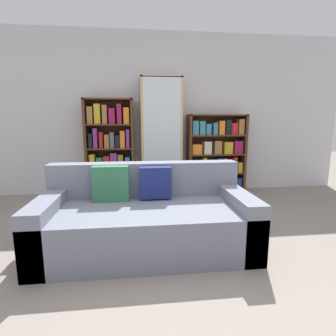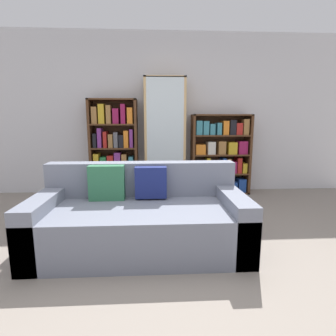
{
  "view_description": "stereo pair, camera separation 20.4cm",
  "coord_description": "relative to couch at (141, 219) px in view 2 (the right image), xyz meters",
  "views": [
    {
      "loc": [
        -0.28,
        -1.83,
        1.24
      ],
      "look_at": [
        0.11,
        1.56,
        0.63
      ],
      "focal_mm": 28.0,
      "sensor_mm": 36.0,
      "label": 1
    },
    {
      "loc": [
        -0.08,
        -1.85,
        1.24
      ],
      "look_at": [
        0.11,
        1.56,
        0.63
      ],
      "focal_mm": 28.0,
      "sensor_mm": 36.0,
      "label": 2
    }
  ],
  "objects": [
    {
      "name": "bookshelf_left",
      "position": [
        -0.52,
        1.93,
        0.48
      ],
      "size": [
        0.78,
        0.32,
        1.59
      ],
      "color": "#4C2D19",
      "rests_on": "ground"
    },
    {
      "name": "couch",
      "position": [
        0.0,
        0.0,
        0.0
      ],
      "size": [
        2.0,
        0.96,
        0.8
      ],
      "color": "slate",
      "rests_on": "ground"
    },
    {
      "name": "ground_plane",
      "position": [
        0.21,
        -0.63,
        -0.28
      ],
      "size": [
        16.0,
        16.0,
        0.0
      ],
      "primitive_type": "plane",
      "color": "gray"
    },
    {
      "name": "wine_bottle",
      "position": [
        0.64,
        1.57,
        -0.13
      ],
      "size": [
        0.08,
        0.08,
        0.39
      ],
      "color": "#143819",
      "rests_on": "ground"
    },
    {
      "name": "bookshelf_right",
      "position": [
        1.28,
        1.93,
        0.36
      ],
      "size": [
        1.0,
        0.32,
        1.35
      ],
      "color": "#4C2D19",
      "rests_on": "ground"
    },
    {
      "name": "display_cabinet",
      "position": [
        0.32,
        1.91,
        0.68
      ],
      "size": [
        0.67,
        0.36,
        1.93
      ],
      "color": "tan",
      "rests_on": "ground"
    },
    {
      "name": "wall_back",
      "position": [
        0.21,
        2.14,
        1.07
      ],
      "size": [
        6.77,
        0.06,
        2.7
      ],
      "color": "silver",
      "rests_on": "ground"
    }
  ]
}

